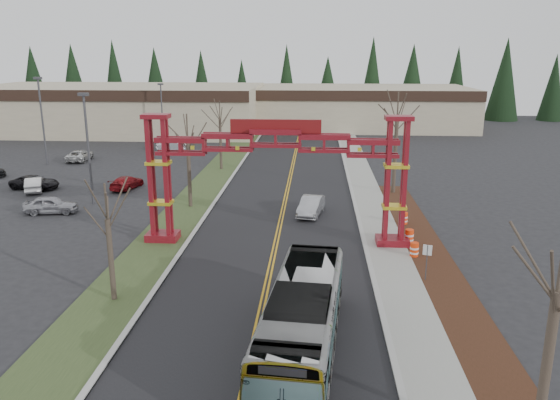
# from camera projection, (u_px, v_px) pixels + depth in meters

# --- Properties ---
(road) EXTENTS (12.00, 110.00, 0.02)m
(road) POSITION_uv_depth(u_px,v_px,m) (282.00, 214.00, 44.73)
(road) COLOR black
(road) RESTS_ON ground
(lane_line_left) EXTENTS (0.12, 100.00, 0.01)m
(lane_line_left) POSITION_uv_depth(u_px,v_px,m) (281.00, 214.00, 44.73)
(lane_line_left) COLOR gold
(lane_line_left) RESTS_ON road
(lane_line_right) EXTENTS (0.12, 100.00, 0.01)m
(lane_line_right) POSITION_uv_depth(u_px,v_px,m) (284.00, 214.00, 44.72)
(lane_line_right) COLOR gold
(lane_line_right) RESTS_ON road
(curb_right) EXTENTS (0.30, 110.00, 0.15)m
(curb_right) POSITION_uv_depth(u_px,v_px,m) (358.00, 215.00, 44.32)
(curb_right) COLOR #AEADA8
(curb_right) RESTS_ON ground
(sidewalk_right) EXTENTS (2.60, 110.00, 0.14)m
(sidewalk_right) POSITION_uv_depth(u_px,v_px,m) (376.00, 215.00, 44.23)
(sidewalk_right) COLOR gray
(sidewalk_right) RESTS_ON ground
(landscape_strip) EXTENTS (2.60, 50.00, 0.12)m
(landscape_strip) POSITION_uv_depth(u_px,v_px,m) (452.00, 296.00, 29.62)
(landscape_strip) COLOR black
(landscape_strip) RESTS_ON ground
(grass_median) EXTENTS (4.00, 110.00, 0.08)m
(grass_median) POSITION_uv_depth(u_px,v_px,m) (186.00, 212.00, 45.23)
(grass_median) COLOR #344422
(grass_median) RESTS_ON ground
(curb_left) EXTENTS (0.30, 110.00, 0.15)m
(curb_left) POSITION_uv_depth(u_px,v_px,m) (208.00, 212.00, 45.10)
(curb_left) COLOR #AEADA8
(curb_left) RESTS_ON ground
(gateway_arch) EXTENTS (18.20, 1.60, 8.90)m
(gateway_arch) POSITION_uv_depth(u_px,v_px,m) (276.00, 159.00, 36.42)
(gateway_arch) COLOR #610C11
(gateway_arch) RESTS_ON ground
(retail_building_west) EXTENTS (46.00, 22.30, 7.50)m
(retail_building_west) POSITION_uv_depth(u_px,v_px,m) (120.00, 109.00, 90.87)
(retail_building_west) COLOR tan
(retail_building_west) RESTS_ON ground
(retail_building_east) EXTENTS (38.00, 20.30, 7.00)m
(retail_building_east) POSITION_uv_depth(u_px,v_px,m) (358.00, 107.00, 96.09)
(retail_building_east) COLOR tan
(retail_building_east) RESTS_ON ground
(conifer_treeline) EXTENTS (116.10, 5.60, 13.00)m
(conifer_treeline) POSITION_uv_depth(u_px,v_px,m) (305.00, 86.00, 107.53)
(conifer_treeline) COLOR black
(conifer_treeline) RESTS_ON ground
(transit_bus) EXTENTS (3.92, 12.26, 3.36)m
(transit_bus) POSITION_uv_depth(u_px,v_px,m) (303.00, 321.00, 23.49)
(transit_bus) COLOR #A5A6AD
(transit_bus) RESTS_ON ground
(silver_sedan) EXTENTS (2.37, 4.73, 1.49)m
(silver_sedan) POSITION_uv_depth(u_px,v_px,m) (311.00, 206.00, 44.44)
(silver_sedan) COLOR #A5A8AD
(silver_sedan) RESTS_ON ground
(parked_car_near_a) EXTENTS (4.48, 2.39, 1.45)m
(parked_car_near_a) POSITION_uv_depth(u_px,v_px,m) (51.00, 205.00, 44.81)
(parked_car_near_a) COLOR #A3A3AA
(parked_car_near_a) RESTS_ON ground
(parked_car_near_b) EXTENTS (2.97, 4.39, 1.37)m
(parked_car_near_b) POSITION_uv_depth(u_px,v_px,m) (34.00, 184.00, 51.98)
(parked_car_near_b) COLOR white
(parked_car_near_b) RESTS_ON ground
(parked_car_near_c) EXTENTS (4.92, 2.82, 1.29)m
(parked_car_near_c) POSITION_uv_depth(u_px,v_px,m) (35.00, 182.00, 52.90)
(parked_car_near_c) COLOR black
(parked_car_near_c) RESTS_ON ground
(parked_car_mid_a) EXTENTS (2.52, 4.61, 1.27)m
(parked_car_mid_a) POSITION_uv_depth(u_px,v_px,m) (127.00, 182.00, 52.91)
(parked_car_mid_a) COLOR maroon
(parked_car_mid_a) RESTS_ON ground
(parked_car_far_a) EXTENTS (4.47, 3.09, 1.40)m
(parked_car_far_a) POSITION_uv_depth(u_px,v_px,m) (172.00, 146.00, 73.15)
(parked_car_far_a) COLOR #B6B7BF
(parked_car_far_a) RESTS_ON ground
(parked_car_far_b) EXTENTS (2.63, 5.05, 1.36)m
(parked_car_far_b) POSITION_uv_depth(u_px,v_px,m) (80.00, 155.00, 66.54)
(parked_car_far_b) COLOR silver
(parked_car_far_b) RESTS_ON ground
(bare_tree_median_near) EXTENTS (2.90, 2.90, 6.45)m
(bare_tree_median_near) POSITION_uv_depth(u_px,v_px,m) (108.00, 220.00, 28.08)
(bare_tree_median_near) COLOR #382D26
(bare_tree_median_near) RESTS_ON ground
(bare_tree_median_mid) EXTENTS (3.23, 3.23, 7.97)m
(bare_tree_median_mid) POSITION_uv_depth(u_px,v_px,m) (188.00, 140.00, 45.36)
(bare_tree_median_mid) COLOR #382D26
(bare_tree_median_mid) RESTS_ON ground
(bare_tree_median_far) EXTENTS (3.03, 3.03, 7.69)m
(bare_tree_median_far) POSITION_uv_depth(u_px,v_px,m) (220.00, 119.00, 60.39)
(bare_tree_median_far) COLOR #382D26
(bare_tree_median_far) RESTS_ON ground
(bare_tree_right_near) EXTENTS (3.27, 3.27, 8.05)m
(bare_tree_right_near) POSITION_uv_depth(u_px,v_px,m) (557.00, 293.00, 16.43)
(bare_tree_right_near) COLOR #382D26
(bare_tree_right_near) RESTS_ON ground
(bare_tree_right_far) EXTENTS (3.49, 3.49, 9.44)m
(bare_tree_right_far) POSITION_uv_depth(u_px,v_px,m) (397.00, 118.00, 49.49)
(bare_tree_right_far) COLOR #382D26
(bare_tree_right_far) RESTS_ON ground
(light_pole_near) EXTENTS (0.83, 0.42, 9.59)m
(light_pole_near) POSITION_uv_depth(u_px,v_px,m) (88.00, 141.00, 46.39)
(light_pole_near) COLOR #3F3F44
(light_pole_near) RESTS_ON ground
(light_pole_mid) EXTENTS (0.88, 0.44, 10.14)m
(light_pole_mid) POSITION_uv_depth(u_px,v_px,m) (42.00, 115.00, 63.11)
(light_pole_mid) COLOR #3F3F44
(light_pole_mid) RESTS_ON ground
(light_pole_far) EXTENTS (0.75, 0.37, 8.64)m
(light_pole_far) POSITION_uv_depth(u_px,v_px,m) (162.00, 110.00, 77.22)
(light_pole_far) COLOR #3F3F44
(light_pole_far) RESTS_ON ground
(street_sign) EXTENTS (0.50, 0.19, 2.24)m
(street_sign) POSITION_uv_depth(u_px,v_px,m) (427.00, 255.00, 31.22)
(street_sign) COLOR #3F3F44
(street_sign) RESTS_ON ground
(barrel_south) EXTENTS (0.56, 0.56, 1.04)m
(barrel_south) POSITION_uv_depth(u_px,v_px,m) (414.00, 250.00, 35.14)
(barrel_south) COLOR #FA3B0D
(barrel_south) RESTS_ON ground
(barrel_mid) EXTENTS (0.60, 0.60, 1.12)m
(barrel_mid) POSITION_uv_depth(u_px,v_px,m) (409.00, 237.00, 37.48)
(barrel_mid) COLOR #FA3B0D
(barrel_mid) RESTS_ON ground
(barrel_north) EXTENTS (0.55, 0.55, 1.02)m
(barrel_north) POSITION_uv_depth(u_px,v_px,m) (404.00, 219.00, 41.80)
(barrel_north) COLOR #FA3B0D
(barrel_north) RESTS_ON ground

